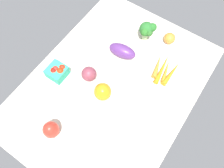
{
  "coord_description": "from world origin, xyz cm",
  "views": [
    {
      "loc": [
        -41.21,
        -28.12,
        106.3
      ],
      "look_at": [
        0.0,
        0.0,
        4.0
      ],
      "focal_mm": 37.49,
      "sensor_mm": 36.0,
      "label": 1
    }
  ],
  "objects_px": {
    "eggplant": "(122,51)",
    "red_onion_near_basket": "(89,74)",
    "bell_pepper_orange": "(103,92)",
    "berry_basket": "(57,71)",
    "bell_pepper_red": "(51,130)",
    "carrot_bunch": "(164,70)",
    "broccoli_head": "(147,30)",
    "heirloom_tomato_orange": "(169,38)"
  },
  "relations": [
    {
      "from": "eggplant",
      "to": "red_onion_near_basket",
      "type": "xyz_separation_m",
      "value": [
        -0.21,
        0.06,
        0.0
      ]
    },
    {
      "from": "bell_pepper_orange",
      "to": "berry_basket",
      "type": "height_order",
      "value": "bell_pepper_orange"
    },
    {
      "from": "red_onion_near_basket",
      "to": "bell_pepper_red",
      "type": "xyz_separation_m",
      "value": [
        -0.32,
        -0.03,
        0.01
      ]
    },
    {
      "from": "carrot_bunch",
      "to": "broccoli_head",
      "type": "bearing_deg",
      "value": 56.05
    },
    {
      "from": "berry_basket",
      "to": "bell_pepper_orange",
      "type": "bearing_deg",
      "value": -83.06
    },
    {
      "from": "eggplant",
      "to": "bell_pepper_red",
      "type": "bearing_deg",
      "value": -101.18
    },
    {
      "from": "red_onion_near_basket",
      "to": "heirloom_tomato_orange",
      "type": "distance_m",
      "value": 0.47
    },
    {
      "from": "carrot_bunch",
      "to": "eggplant",
      "type": "bearing_deg",
      "value": 99.23
    },
    {
      "from": "red_onion_near_basket",
      "to": "heirloom_tomato_orange",
      "type": "xyz_separation_m",
      "value": [
        0.42,
        -0.22,
        -0.01
      ]
    },
    {
      "from": "carrot_bunch",
      "to": "heirloom_tomato_orange",
      "type": "height_order",
      "value": "heirloom_tomato_orange"
    },
    {
      "from": "berry_basket",
      "to": "heirloom_tomato_orange",
      "type": "height_order",
      "value": "berry_basket"
    },
    {
      "from": "bell_pepper_orange",
      "to": "bell_pepper_red",
      "type": "distance_m",
      "value": 0.28
    },
    {
      "from": "broccoli_head",
      "to": "bell_pepper_orange",
      "type": "height_order",
      "value": "broccoli_head"
    },
    {
      "from": "eggplant",
      "to": "heirloom_tomato_orange",
      "type": "relative_size",
      "value": 2.41
    },
    {
      "from": "berry_basket",
      "to": "broccoli_head",
      "type": "bearing_deg",
      "value": -29.74
    },
    {
      "from": "bell_pepper_orange",
      "to": "heirloom_tomato_orange",
      "type": "distance_m",
      "value": 0.47
    },
    {
      "from": "eggplant",
      "to": "carrot_bunch",
      "type": "height_order",
      "value": "eggplant"
    },
    {
      "from": "broccoli_head",
      "to": "carrot_bunch",
      "type": "distance_m",
      "value": 0.23
    },
    {
      "from": "bell_pepper_red",
      "to": "carrot_bunch",
      "type": "relative_size",
      "value": 0.53
    },
    {
      "from": "red_onion_near_basket",
      "to": "berry_basket",
      "type": "xyz_separation_m",
      "value": [
        -0.07,
        0.14,
        -0.01
      ]
    },
    {
      "from": "red_onion_near_basket",
      "to": "heirloom_tomato_orange",
      "type": "relative_size",
      "value": 1.23
    },
    {
      "from": "eggplant",
      "to": "broccoli_head",
      "type": "height_order",
      "value": "broccoli_head"
    },
    {
      "from": "red_onion_near_basket",
      "to": "berry_basket",
      "type": "bearing_deg",
      "value": 117.86
    },
    {
      "from": "berry_basket",
      "to": "heirloom_tomato_orange",
      "type": "relative_size",
      "value": 1.49
    },
    {
      "from": "carrot_bunch",
      "to": "berry_basket",
      "type": "relative_size",
      "value": 1.99
    },
    {
      "from": "bell_pepper_orange",
      "to": "berry_basket",
      "type": "distance_m",
      "value": 0.26
    },
    {
      "from": "bell_pepper_red",
      "to": "bell_pepper_orange",
      "type": "bearing_deg",
      "value": -16.34
    },
    {
      "from": "broccoli_head",
      "to": "carrot_bunch",
      "type": "relative_size",
      "value": 0.65
    },
    {
      "from": "eggplant",
      "to": "heirloom_tomato_orange",
      "type": "bearing_deg",
      "value": 44.58
    },
    {
      "from": "bell_pepper_red",
      "to": "heirloom_tomato_orange",
      "type": "bearing_deg",
      "value": -14.45
    },
    {
      "from": "red_onion_near_basket",
      "to": "bell_pepper_orange",
      "type": "bearing_deg",
      "value": -110.81
    },
    {
      "from": "carrot_bunch",
      "to": "red_onion_near_basket",
      "type": "bearing_deg",
      "value": 129.92
    },
    {
      "from": "eggplant",
      "to": "berry_basket",
      "type": "bearing_deg",
      "value": -133.83
    },
    {
      "from": "carrot_bunch",
      "to": "heirloom_tomato_orange",
      "type": "relative_size",
      "value": 2.96
    },
    {
      "from": "broccoli_head",
      "to": "bell_pepper_red",
      "type": "xyz_separation_m",
      "value": [
        -0.68,
        0.08,
        -0.03
      ]
    },
    {
      "from": "eggplant",
      "to": "bell_pepper_red",
      "type": "distance_m",
      "value": 0.52
    },
    {
      "from": "bell_pepper_red",
      "to": "berry_basket",
      "type": "distance_m",
      "value": 0.3
    },
    {
      "from": "heirloom_tomato_orange",
      "to": "broccoli_head",
      "type": "bearing_deg",
      "value": 115.88
    },
    {
      "from": "broccoli_head",
      "to": "berry_basket",
      "type": "height_order",
      "value": "broccoli_head"
    },
    {
      "from": "broccoli_head",
      "to": "red_onion_near_basket",
      "type": "xyz_separation_m",
      "value": [
        -0.36,
        0.11,
        -0.04
      ]
    },
    {
      "from": "carrot_bunch",
      "to": "bell_pepper_orange",
      "type": "bearing_deg",
      "value": 148.25
    },
    {
      "from": "eggplant",
      "to": "bell_pepper_orange",
      "type": "relative_size",
      "value": 1.57
    }
  ]
}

